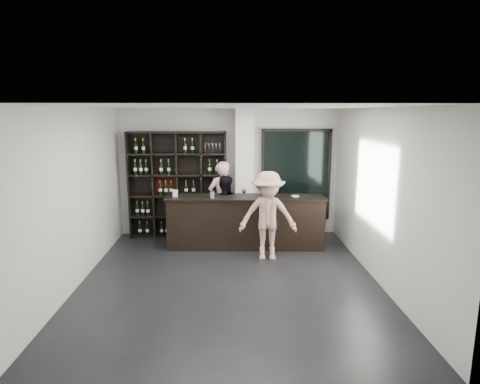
{
  "coord_description": "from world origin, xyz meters",
  "views": [
    {
      "loc": [
        -0.01,
        -6.39,
        2.82
      ],
      "look_at": [
        0.21,
        1.1,
        1.32
      ],
      "focal_mm": 30.0,
      "sensor_mm": 36.0,
      "label": 1
    }
  ],
  "objects_px": {
    "wine_shelf": "(178,185)",
    "tasting_counter": "(245,222)",
    "taster_pink": "(222,200)",
    "customer": "(268,216)",
    "taster_black": "(224,209)"
  },
  "relations": [
    {
      "from": "taster_pink",
      "to": "customer",
      "type": "height_order",
      "value": "taster_pink"
    },
    {
      "from": "wine_shelf",
      "to": "customer",
      "type": "xyz_separation_m",
      "value": [
        1.9,
        -1.52,
        -0.34
      ]
    },
    {
      "from": "taster_pink",
      "to": "taster_black",
      "type": "bearing_deg",
      "value": 75.46
    },
    {
      "from": "tasting_counter",
      "to": "taster_pink",
      "type": "bearing_deg",
      "value": 129.76
    },
    {
      "from": "tasting_counter",
      "to": "wine_shelf",
      "type": "bearing_deg",
      "value": 153.68
    },
    {
      "from": "taster_black",
      "to": "tasting_counter",
      "type": "bearing_deg",
      "value": 144.53
    },
    {
      "from": "taster_pink",
      "to": "taster_black",
      "type": "xyz_separation_m",
      "value": [
        0.05,
        -0.29,
        -0.14
      ]
    },
    {
      "from": "wine_shelf",
      "to": "taster_pink",
      "type": "height_order",
      "value": "wine_shelf"
    },
    {
      "from": "wine_shelf",
      "to": "tasting_counter",
      "type": "height_order",
      "value": "wine_shelf"
    },
    {
      "from": "customer",
      "to": "tasting_counter",
      "type": "bearing_deg",
      "value": 121.16
    },
    {
      "from": "wine_shelf",
      "to": "taster_black",
      "type": "bearing_deg",
      "value": -23.54
    },
    {
      "from": "taster_black",
      "to": "taster_pink",
      "type": "bearing_deg",
      "value": -77.3
    },
    {
      "from": "wine_shelf",
      "to": "taster_pink",
      "type": "xyz_separation_m",
      "value": [
        1.0,
        -0.17,
        -0.32
      ]
    },
    {
      "from": "wine_shelf",
      "to": "customer",
      "type": "relative_size",
      "value": 1.39
    },
    {
      "from": "taster_black",
      "to": "customer",
      "type": "height_order",
      "value": "customer"
    }
  ]
}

